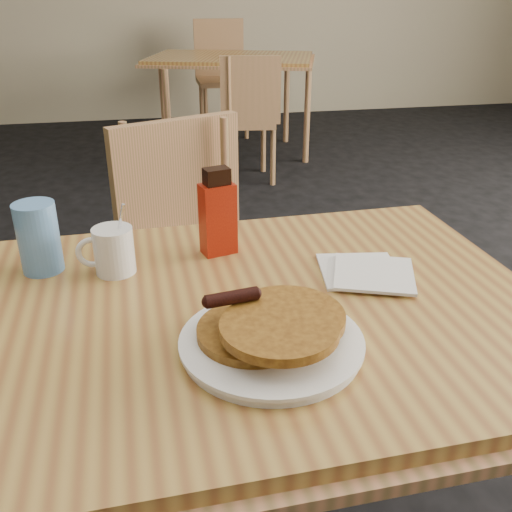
{
  "coord_description": "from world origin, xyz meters",
  "views": [
    {
      "loc": [
        -0.15,
        -0.89,
        1.25
      ],
      "look_at": [
        0.03,
        0.03,
        0.79
      ],
      "focal_mm": 40.0,
      "sensor_mm": 36.0,
      "label": 1
    }
  ],
  "objects": [
    {
      "name": "syrup_bottle",
      "position": [
        -0.02,
        0.15,
        0.83
      ],
      "size": [
        0.08,
        0.06,
        0.18
      ],
      "rotation": [
        0.0,
        0.0,
        0.26
      ],
      "color": "maroon",
      "rests_on": "main_table"
    },
    {
      "name": "chair_neighbor_near",
      "position": [
        0.53,
        2.79,
        0.5
      ],
      "size": [
        0.43,
        0.44,
        0.84
      ],
      "rotation": [
        0.0,
        0.0,
        -0.15
      ],
      "color": "tan",
      "rests_on": "floor"
    },
    {
      "name": "main_table",
      "position": [
        -0.05,
        -0.07,
        0.71
      ],
      "size": [
        1.19,
        0.82,
        0.75
      ],
      "rotation": [
        0.0,
        0.0,
        0.03
      ],
      "color": "#A9823C",
      "rests_on": "floor"
    },
    {
      "name": "chair_main_far",
      "position": [
        -0.06,
        0.66,
        0.53
      ],
      "size": [
        0.53,
        0.54,
        0.89
      ],
      "rotation": [
        0.0,
        0.0,
        0.38
      ],
      "color": "tan",
      "rests_on": "floor"
    },
    {
      "name": "coffee_mug",
      "position": [
        -0.23,
        0.1,
        0.8
      ],
      "size": [
        0.11,
        0.07,
        0.14
      ],
      "rotation": [
        0.0,
        0.0,
        0.36
      ],
      "color": "white",
      "rests_on": "main_table"
    },
    {
      "name": "napkin_stack",
      "position": [
        0.24,
        -0.0,
        0.76
      ],
      "size": [
        0.19,
        0.2,
        0.01
      ],
      "rotation": [
        0.0,
        0.0,
        -0.15
      ],
      "color": "silver",
      "rests_on": "main_table"
    },
    {
      "name": "neighbor_table",
      "position": [
        0.54,
        3.51,
        0.71
      ],
      "size": [
        1.42,
        1.16,
        0.75
      ],
      "rotation": [
        0.0,
        0.0,
        -0.31
      ],
      "color": "#A9823C",
      "rests_on": "floor"
    },
    {
      "name": "blue_tumbler",
      "position": [
        -0.36,
        0.14,
        0.82
      ],
      "size": [
        0.08,
        0.08,
        0.13
      ],
      "primitive_type": "cylinder",
      "rotation": [
        0.0,
        0.0,
        -0.07
      ],
      "color": "#5B93D5",
      "rests_on": "main_table"
    },
    {
      "name": "pancake_plate",
      "position": [
        0.01,
        -0.2,
        0.77
      ],
      "size": [
        0.28,
        0.28,
        0.08
      ],
      "rotation": [
        0.0,
        0.0,
        -0.28
      ],
      "color": "white",
      "rests_on": "main_table"
    },
    {
      "name": "chair_neighbor_far",
      "position": [
        0.57,
        4.28,
        0.57
      ],
      "size": [
        0.44,
        0.44,
        0.96
      ],
      "rotation": [
        0.0,
        0.0,
        -0.01
      ],
      "color": "tan",
      "rests_on": "floor"
    }
  ]
}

